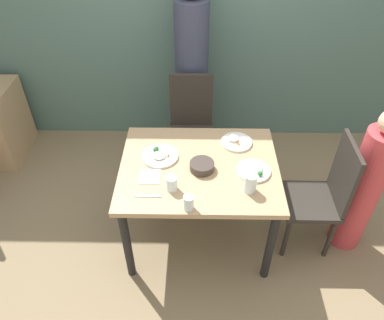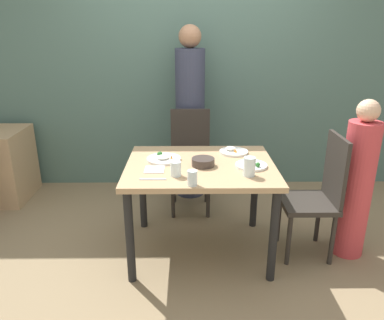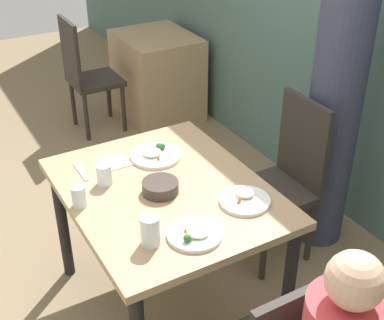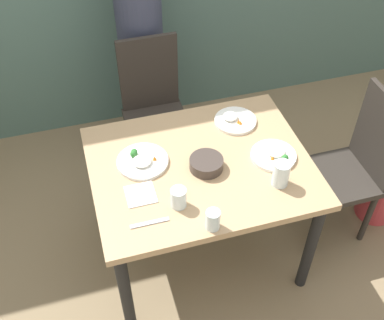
% 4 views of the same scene
% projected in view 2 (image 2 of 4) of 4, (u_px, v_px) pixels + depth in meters
% --- Properties ---
extents(ground_plane, '(10.00, 10.00, 0.00)m').
position_uv_depth(ground_plane, '(200.00, 249.00, 3.07)').
color(ground_plane, '#847051').
extents(wall_back, '(10.00, 0.06, 2.70)m').
position_uv_depth(wall_back, '(197.00, 64.00, 3.95)').
color(wall_back, '#4C6B60').
rests_on(wall_back, ground_plane).
extents(dining_table, '(1.11, 0.89, 0.75)m').
position_uv_depth(dining_table, '(200.00, 176.00, 2.85)').
color(dining_table, tan).
rests_on(dining_table, ground_plane).
extents(chair_adult_spot, '(0.40, 0.40, 0.97)m').
position_uv_depth(chair_adult_spot, '(190.00, 158.00, 3.64)').
color(chair_adult_spot, '#2D2823').
rests_on(chair_adult_spot, ground_plane).
extents(chair_child_spot, '(0.40, 0.40, 0.97)m').
position_uv_depth(chair_child_spot, '(318.00, 194.00, 2.86)').
color(chair_child_spot, '#2D2823').
rests_on(chair_child_spot, ground_plane).
extents(person_adult, '(0.29, 0.29, 1.74)m').
position_uv_depth(person_adult, '(190.00, 119.00, 3.82)').
color(person_adult, '#33384C').
rests_on(person_adult, ground_plane).
extents(person_child, '(0.24, 0.24, 1.24)m').
position_uv_depth(person_child, '(356.00, 186.00, 2.84)').
color(person_child, '#C63D42').
rests_on(person_child, ground_plane).
extents(bowl_curry, '(0.17, 0.17, 0.06)m').
position_uv_depth(bowl_curry, '(203.00, 162.00, 2.77)').
color(bowl_curry, '#3D332D').
rests_on(bowl_curry, dining_table).
extents(plate_rice_adult, '(0.23, 0.23, 0.05)m').
position_uv_depth(plate_rice_adult, '(252.00, 165.00, 2.76)').
color(plate_rice_adult, white).
rests_on(plate_rice_adult, dining_table).
extents(plate_rice_child, '(0.23, 0.23, 0.05)m').
position_uv_depth(plate_rice_child, '(233.00, 151.00, 3.06)').
color(plate_rice_child, white).
rests_on(plate_rice_child, dining_table).
extents(plate_noodles, '(0.26, 0.26, 0.05)m').
position_uv_depth(plate_noodles, '(163.00, 158.00, 2.89)').
color(plate_noodles, white).
rests_on(plate_noodles, dining_table).
extents(glass_water_tall, '(0.08, 0.08, 0.13)m').
position_uv_depth(glass_water_tall, '(249.00, 167.00, 2.57)').
color(glass_water_tall, silver).
rests_on(glass_water_tall, dining_table).
extents(glass_water_short, '(0.07, 0.07, 0.10)m').
position_uv_depth(glass_water_short, '(176.00, 169.00, 2.58)').
color(glass_water_short, silver).
rests_on(glass_water_short, dining_table).
extents(glass_water_center, '(0.07, 0.07, 0.10)m').
position_uv_depth(glass_water_center, '(192.00, 178.00, 2.42)').
color(glass_water_center, silver).
rests_on(glass_water_center, dining_table).
extents(napkin_folded, '(0.14, 0.14, 0.01)m').
position_uv_depth(napkin_folded, '(154.00, 170.00, 2.70)').
color(napkin_folded, white).
rests_on(napkin_folded, dining_table).
extents(fork_steel, '(0.18, 0.02, 0.01)m').
position_uv_depth(fork_steel, '(153.00, 179.00, 2.53)').
color(fork_steel, silver).
rests_on(fork_steel, dining_table).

